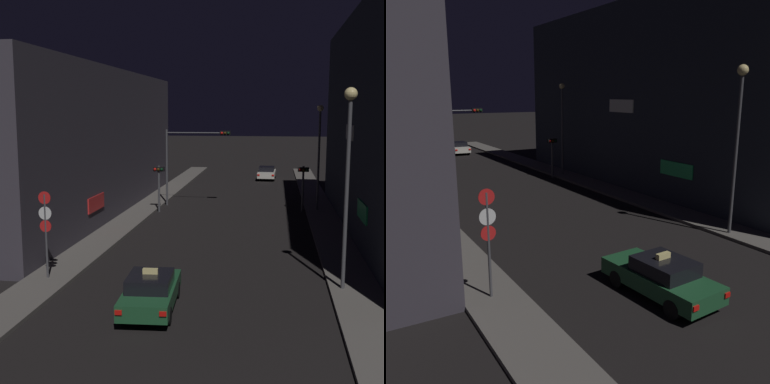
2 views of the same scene
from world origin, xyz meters
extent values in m
cube|color=#5B5651|center=(-6.51, 28.52, 0.08)|extent=(2.10, 61.04, 0.16)
cube|color=#5B5651|center=(6.51, 28.52, 0.08)|extent=(2.10, 61.04, 0.16)
cube|color=red|center=(-7.52, 21.32, 1.85)|extent=(0.08, 2.80, 0.90)
cube|color=#282D38|center=(13.19, 23.87, 6.63)|extent=(11.26, 29.36, 13.26)
cube|color=#26CC66|center=(7.52, 18.00, 2.39)|extent=(0.08, 2.80, 0.90)
cube|color=white|center=(7.52, 23.87, 6.10)|extent=(0.08, 2.80, 0.90)
cube|color=#1E512D|center=(-1.33, 9.33, 0.62)|extent=(2.11, 4.52, 0.60)
cube|color=black|center=(-1.31, 9.13, 1.17)|extent=(1.72, 2.09, 0.50)
cube|color=red|center=(-1.92, 7.06, 0.72)|extent=(0.24, 0.08, 0.16)
cube|color=red|center=(-0.42, 7.17, 0.72)|extent=(0.24, 0.08, 0.16)
cylinder|color=black|center=(-2.22, 10.64, 0.32)|extent=(0.26, 0.65, 0.64)
cylinder|color=black|center=(-0.63, 10.75, 0.32)|extent=(0.26, 0.65, 0.64)
cylinder|color=black|center=(-2.03, 7.91, 0.32)|extent=(0.26, 0.65, 0.64)
cylinder|color=black|center=(-0.43, 8.03, 0.32)|extent=(0.26, 0.65, 0.64)
cube|color=#F4E08C|center=(-1.32, 9.23, 1.52)|extent=(0.57, 0.22, 0.20)
cube|color=silver|center=(2.31, 48.95, 0.62)|extent=(1.96, 4.46, 0.60)
cube|color=black|center=(2.30, 48.75, 1.17)|extent=(1.65, 2.04, 0.50)
cube|color=red|center=(1.48, 46.76, 0.72)|extent=(0.24, 0.07, 0.16)
cube|color=red|center=(2.98, 46.70, 0.72)|extent=(0.24, 0.07, 0.16)
cylinder|color=black|center=(1.56, 50.34, 0.32)|extent=(0.24, 0.65, 0.64)
cylinder|color=black|center=(3.16, 50.28, 0.32)|extent=(0.24, 0.65, 0.64)
cylinder|color=black|center=(1.46, 47.62, 0.32)|extent=(0.24, 0.65, 0.64)
cylinder|color=black|center=(3.06, 47.56, 0.32)|extent=(0.24, 0.65, 0.64)
cylinder|color=#47474C|center=(-5.21, 31.50, 2.98)|extent=(0.16, 0.16, 5.95)
cylinder|color=#47474C|center=(-2.93, 31.50, 5.70)|extent=(4.56, 0.10, 0.10)
cube|color=black|center=(-0.65, 31.50, 5.70)|extent=(0.80, 0.28, 0.32)
sphere|color=red|center=(-0.90, 31.33, 5.70)|extent=(0.20, 0.20, 0.20)
sphere|color=#3F2D0C|center=(-0.65, 31.33, 5.70)|extent=(0.20, 0.20, 0.20)
sphere|color=#0C3319|center=(-0.40, 31.33, 5.70)|extent=(0.20, 0.20, 0.20)
cylinder|color=#47474C|center=(-5.21, 28.57, 1.71)|extent=(0.16, 0.16, 3.42)
cube|color=black|center=(-5.21, 28.57, 3.17)|extent=(0.80, 0.28, 0.32)
sphere|color=red|center=(-5.46, 28.40, 3.17)|extent=(0.20, 0.20, 0.20)
sphere|color=#3F2D0C|center=(-5.21, 28.40, 3.17)|extent=(0.20, 0.20, 0.20)
sphere|color=#0C3319|center=(-4.97, 28.40, 3.17)|extent=(0.20, 0.20, 0.20)
cylinder|color=#47474C|center=(5.21, 30.30, 1.69)|extent=(0.16, 0.16, 3.38)
cube|color=black|center=(5.21, 30.30, 3.13)|extent=(0.80, 0.28, 0.32)
sphere|color=red|center=(4.97, 30.13, 3.13)|extent=(0.20, 0.20, 0.20)
sphere|color=#3F2D0C|center=(5.21, 30.13, 3.13)|extent=(0.20, 0.20, 0.20)
sphere|color=#0C3319|center=(5.46, 30.13, 3.13)|extent=(0.20, 0.20, 0.20)
cylinder|color=#47474C|center=(-6.58, 11.98, 2.00)|extent=(0.10, 0.10, 3.68)
cylinder|color=red|center=(-6.58, 11.96, 3.69)|extent=(0.55, 0.03, 0.55)
cylinder|color=white|center=(-6.58, 11.96, 3.02)|extent=(0.57, 0.03, 0.57)
cylinder|color=red|center=(-6.58, 11.96, 2.45)|extent=(0.52, 0.03, 0.52)
cylinder|color=#47474C|center=(5.99, 12.45, 3.96)|extent=(0.16, 0.16, 7.61)
sphere|color=#F4D88C|center=(5.99, 12.45, 8.02)|extent=(0.51, 0.51, 0.51)
cylinder|color=#47474C|center=(6.29, 30.48, 3.75)|extent=(0.16, 0.16, 7.17)
sphere|color=#F4D88C|center=(6.29, 30.48, 7.57)|extent=(0.47, 0.47, 0.47)
camera|label=1|loc=(3.11, -9.35, 7.36)|focal=50.07mm
camera|label=2|loc=(-10.76, -0.96, 6.97)|focal=39.32mm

